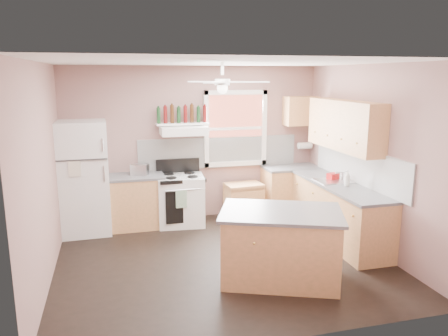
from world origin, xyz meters
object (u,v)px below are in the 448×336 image
object	(u,v)px
toaster	(140,170)
stove	(181,200)
refrigerator	(84,178)
island	(280,247)
cart	(244,201)

from	to	relation	value
toaster	stove	xyz separation A→B (m)	(0.68, -0.07, -0.56)
refrigerator	toaster	xyz separation A→B (m)	(0.90, 0.05, 0.07)
stove	island	size ratio (longest dim) A/B	0.61
stove	cart	distance (m)	1.14
island	toaster	bearing A→B (deg)	144.07
island	refrigerator	bearing A→B (deg)	157.32
refrigerator	cart	size ratio (longest dim) A/B	2.86
refrigerator	island	size ratio (longest dim) A/B	1.31
cart	toaster	bearing A→B (deg)	173.49
refrigerator	cart	world-z (taller)	refrigerator
stove	refrigerator	bearing A→B (deg)	-175.13
refrigerator	island	world-z (taller)	refrigerator
refrigerator	island	bearing A→B (deg)	-45.93
stove	cart	bearing A→B (deg)	6.98
refrigerator	stove	size ratio (longest dim) A/B	2.13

